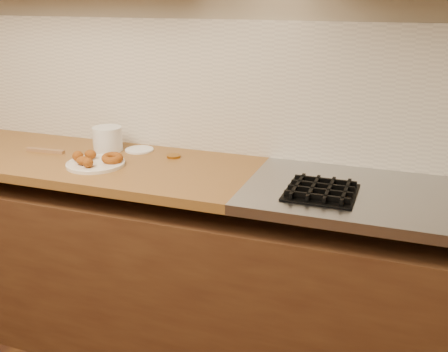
{
  "coord_description": "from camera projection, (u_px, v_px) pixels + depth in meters",
  "views": [
    {
      "loc": [
        1.08,
        -0.23,
        1.61
      ],
      "look_at": [
        0.42,
        1.59,
        0.93
      ],
      "focal_mm": 42.0,
      "sensor_mm": 36.0,
      "label": 1
    }
  ],
  "objects": [
    {
      "name": "stovetop",
      "position": [
        420.0,
        203.0,
        1.92
      ],
      "size": [
        1.3,
        0.62,
        0.04
      ],
      "primitive_type": "cube",
      "color": "#9EA0A5",
      "rests_on": "base_cabinet"
    },
    {
      "name": "fried_dough_chunks",
      "position": [
        85.0,
        158.0,
        2.25
      ],
      "size": [
        0.14,
        0.16,
        0.05
      ],
      "color": "#974B17",
      "rests_on": "donut_plate"
    },
    {
      "name": "ring_donut",
      "position": [
        112.0,
        158.0,
        2.27
      ],
      "size": [
        0.13,
        0.13,
        0.04
      ],
      "primitive_type": "torus",
      "rotation": [
        0.1,
        0.0,
        0.77
      ],
      "color": "#974B17",
      "rests_on": "donut_plate"
    },
    {
      "name": "burner_grates",
      "position": [
        413.0,
        202.0,
        1.85
      ],
      "size": [
        0.91,
        0.26,
        0.03
      ],
      "color": "black",
      "rests_on": "stovetop"
    },
    {
      "name": "base_cabinet",
      "position": [
        147.0,
        268.0,
        2.46
      ],
      "size": [
        3.6,
        0.6,
        0.77
      ],
      "primitive_type": "cube",
      "color": "#51321B",
      "rests_on": "floor"
    },
    {
      "name": "wooden_utensil",
      "position": [
        45.0,
        151.0,
        2.46
      ],
      "size": [
        0.2,
        0.04,
        0.02
      ],
      "primitive_type": "cube",
      "rotation": [
        0.0,
        0.0,
        0.06
      ],
      "color": "#916741",
      "rests_on": "butcher_block"
    },
    {
      "name": "donut_plate",
      "position": [
        96.0,
        164.0,
        2.27
      ],
      "size": [
        0.25,
        0.25,
        0.01
      ],
      "primitive_type": "cylinder",
      "color": "white",
      "rests_on": "butcher_block"
    },
    {
      "name": "plastic_tub",
      "position": [
        108.0,
        139.0,
        2.47
      ],
      "size": [
        0.16,
        0.16,
        0.11
      ],
      "primitive_type": "cylinder",
      "rotation": [
        0.0,
        0.0,
        0.19
      ],
      "color": "white",
      "rests_on": "butcher_block"
    },
    {
      "name": "wall_back",
      "position": [
        169.0,
        52.0,
        2.41
      ],
      "size": [
        4.0,
        0.02,
        2.7
      ],
      "primitive_type": "cube",
      "color": "tan",
      "rests_on": "ground"
    },
    {
      "name": "backsplash",
      "position": [
        169.0,
        85.0,
        2.45
      ],
      "size": [
        3.6,
        0.02,
        0.6
      ],
      "primitive_type": "cube",
      "color": "silver",
      "rests_on": "wall_back"
    },
    {
      "name": "brass_jar_lid",
      "position": [
        174.0,
        156.0,
        2.38
      ],
      "size": [
        0.08,
        0.08,
        0.01
      ],
      "primitive_type": "cylinder",
      "rotation": [
        0.0,
        0.0,
        0.24
      ],
      "color": "#A36B1E",
      "rests_on": "butcher_block"
    },
    {
      "name": "butcher_block",
      "position": [
        21.0,
        154.0,
        2.5
      ],
      "size": [
        2.3,
        0.62,
        0.04
      ],
      "primitive_type": "cube",
      "color": "brown",
      "rests_on": "base_cabinet"
    },
    {
      "name": "tub_lid",
      "position": [
        139.0,
        150.0,
        2.48
      ],
      "size": [
        0.17,
        0.17,
        0.01
      ],
      "primitive_type": "cylinder",
      "rotation": [
        0.0,
        0.0,
        0.28
      ],
      "color": "white",
      "rests_on": "butcher_block"
    }
  ]
}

